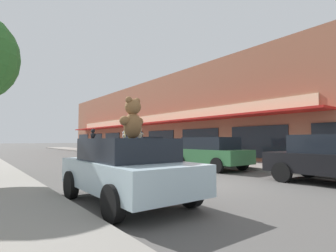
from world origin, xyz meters
TOP-DOWN VIEW (x-y plane):
  - ground_plane at (0.00, 0.00)m, footprint 260.00×260.00m
  - sidewalk_far at (6.30, 0.00)m, footprint 3.29×90.00m
  - storefront_row at (13.68, 16.41)m, footprint 13.10×41.98m
  - plush_art_car at (-3.43, -0.68)m, footprint 2.12×4.05m
  - teddy_bear_giant at (-3.33, -0.76)m, footprint 0.77×0.53m
  - teddy_bear_black at (-3.94, 0.23)m, footprint 0.14×0.19m
  - teddy_bear_cream at (-3.01, -0.56)m, footprint 0.21×0.18m
  - teddy_bear_yellow at (-2.90, 0.12)m, footprint 0.23×0.15m
  - teddy_bear_blue at (-2.91, -0.37)m, footprint 0.21×0.21m
  - teddy_bear_white at (-3.00, 0.32)m, footprint 0.14×0.17m
  - teddy_bear_orange at (-3.09, -0.27)m, footprint 0.18×0.11m
  - parked_car_far_left at (3.48, -2.57)m, footprint 2.20×4.03m
  - parked_car_far_center at (3.48, 3.14)m, footprint 2.02×4.18m
  - parked_car_far_right at (3.48, 9.63)m, footprint 2.05×4.26m

SIDE VIEW (x-z plane):
  - ground_plane at x=0.00m, z-range 0.00..0.00m
  - sidewalk_far at x=6.30m, z-range 0.00..0.17m
  - plush_art_car at x=-3.43m, z-range 0.05..1.60m
  - parked_car_far_left at x=3.48m, z-range 0.04..1.74m
  - parked_car_far_center at x=3.48m, z-range 0.06..1.72m
  - parked_car_far_right at x=3.48m, z-range 0.04..1.77m
  - teddy_bear_white at x=-3.00m, z-range 1.55..1.78m
  - teddy_bear_orange at x=-3.09m, z-range 1.55..1.79m
  - teddy_bear_black at x=-3.94m, z-range 1.55..1.80m
  - teddy_bear_cream at x=-3.01m, z-range 1.55..1.83m
  - teddy_bear_yellow at x=-2.90m, z-range 1.55..1.85m
  - teddy_bear_blue at x=-2.91m, z-range 1.55..1.85m
  - teddy_bear_giant at x=-3.33m, z-range 1.53..2.55m
  - storefront_row at x=13.68m, z-range 0.00..7.54m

